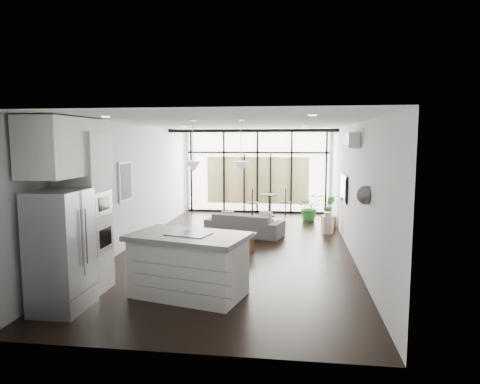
% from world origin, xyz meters
% --- Properties ---
extents(floor, '(5.00, 10.00, 0.00)m').
position_xyz_m(floor, '(0.00, 0.00, 0.00)').
color(floor, black).
rests_on(floor, ground).
extents(ceiling, '(5.00, 10.00, 0.00)m').
position_xyz_m(ceiling, '(0.00, 0.00, 2.80)').
color(ceiling, white).
rests_on(ceiling, ground).
extents(wall_left, '(0.02, 10.00, 2.80)m').
position_xyz_m(wall_left, '(-2.50, 0.00, 1.40)').
color(wall_left, silver).
rests_on(wall_left, ground).
extents(wall_right, '(0.02, 10.00, 2.80)m').
position_xyz_m(wall_right, '(2.50, 0.00, 1.40)').
color(wall_right, silver).
rests_on(wall_right, ground).
extents(wall_back, '(5.00, 0.02, 2.80)m').
position_xyz_m(wall_back, '(0.00, 5.00, 1.40)').
color(wall_back, silver).
rests_on(wall_back, ground).
extents(wall_front, '(5.00, 0.02, 2.80)m').
position_xyz_m(wall_front, '(0.00, -5.00, 1.40)').
color(wall_front, silver).
rests_on(wall_front, ground).
extents(glazing, '(5.00, 0.20, 2.80)m').
position_xyz_m(glazing, '(0.00, 4.88, 1.40)').
color(glazing, black).
rests_on(glazing, ground).
extents(skylight, '(4.70, 1.90, 0.06)m').
position_xyz_m(skylight, '(0.00, 4.00, 2.77)').
color(skylight, white).
rests_on(skylight, ceiling).
extents(neighbour_building, '(3.50, 0.02, 1.60)m').
position_xyz_m(neighbour_building, '(0.00, 4.95, 1.10)').
color(neighbour_building, '#D9BC8B').
rests_on(neighbour_building, ground).
extents(island, '(2.02, 1.49, 0.99)m').
position_xyz_m(island, '(-0.37, -3.16, 0.50)').
color(island, silver).
rests_on(island, floor).
extents(cooktop, '(0.75, 0.59, 0.01)m').
position_xyz_m(cooktop, '(-0.37, -3.16, 1.00)').
color(cooktop, black).
rests_on(cooktop, island).
extents(fridge, '(0.68, 0.85, 1.75)m').
position_xyz_m(fridge, '(-2.04, -3.95, 0.87)').
color(fridge, '#A1A1A6').
rests_on(fridge, floor).
extents(appliance_column, '(0.67, 0.70, 2.58)m').
position_xyz_m(appliance_column, '(-2.09, -3.15, 1.29)').
color(appliance_column, silver).
rests_on(appliance_column, floor).
extents(upper_cabinets, '(0.62, 1.75, 0.86)m').
position_xyz_m(upper_cabinets, '(-2.12, -3.50, 2.35)').
color(upper_cabinets, silver).
rests_on(upper_cabinets, wall_left).
extents(pendant_left, '(0.26, 0.26, 0.18)m').
position_xyz_m(pendant_left, '(-0.40, -2.65, 2.02)').
color(pendant_left, white).
rests_on(pendant_left, ceiling).
extents(pendant_right, '(0.26, 0.26, 0.18)m').
position_xyz_m(pendant_right, '(0.40, -2.65, 2.02)').
color(pendant_right, white).
rests_on(pendant_right, ceiling).
extents(sofa, '(2.07, 1.09, 0.78)m').
position_xyz_m(sofa, '(-0.01, 1.28, 0.39)').
color(sofa, '#535355').
rests_on(sofa, floor).
extents(console_bench, '(1.34, 0.53, 0.42)m').
position_xyz_m(console_bench, '(-0.21, -0.30, 0.21)').
color(console_bench, brown).
rests_on(console_bench, floor).
extents(pouf, '(0.59, 0.59, 0.43)m').
position_xyz_m(pouf, '(0.48, 1.46, 0.21)').
color(pouf, beige).
rests_on(pouf, floor).
extents(crate, '(0.40, 0.40, 0.30)m').
position_xyz_m(crate, '(2.25, 2.74, 0.15)').
color(crate, brown).
rests_on(crate, floor).
extents(plant_tall, '(0.97, 1.02, 0.65)m').
position_xyz_m(plant_tall, '(1.73, 3.53, 0.33)').
color(plant_tall, '#296E2A').
rests_on(plant_tall, floor).
extents(plant_crate, '(0.35, 0.60, 0.26)m').
position_xyz_m(plant_crate, '(2.25, 2.74, 0.43)').
color(plant_crate, '#296E2A').
rests_on(plant_crate, crate).
extents(milk_can, '(0.33, 0.33, 0.58)m').
position_xyz_m(milk_can, '(2.15, 1.78, 0.29)').
color(milk_can, beige).
rests_on(milk_can, floor).
extents(bistro_set, '(1.69, 1.03, 0.76)m').
position_xyz_m(bistro_set, '(0.45, 4.22, 0.38)').
color(bistro_set, black).
rests_on(bistro_set, floor).
extents(tv, '(0.05, 1.10, 0.65)m').
position_xyz_m(tv, '(2.46, 1.00, 1.30)').
color(tv, black).
rests_on(tv, wall_right).
extents(ac_unit, '(0.22, 0.90, 0.30)m').
position_xyz_m(ac_unit, '(2.38, -0.80, 2.45)').
color(ac_unit, white).
rests_on(ac_unit, wall_right).
extents(framed_art, '(0.04, 0.70, 0.90)m').
position_xyz_m(framed_art, '(-2.47, -0.50, 1.55)').
color(framed_art, black).
rests_on(framed_art, wall_left).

